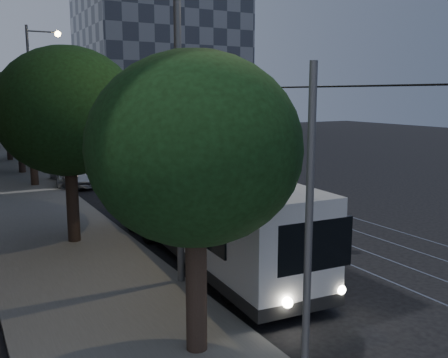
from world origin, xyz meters
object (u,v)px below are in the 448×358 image
at_px(car_white_b, 51,159).
at_px(streetlamp_far, 36,83).
at_px(car_white_a, 71,173).
at_px(car_white_c, 64,152).
at_px(streetlamp_near, 192,44).
at_px(car_white_d, 30,144).
at_px(pickup_silver, 81,173).
at_px(trolleybus, 205,210).

bearing_deg(car_white_b, streetlamp_far, 100.59).
relative_size(car_white_a, car_white_b, 0.76).
xyz_separation_m(car_white_a, car_white_b, (0.02, 6.86, 0.08)).
bearing_deg(car_white_a, car_white_c, 67.56).
height_order(car_white_c, streetlamp_near, streetlamp_near).
distance_m(car_white_a, car_white_d, 19.13).
height_order(pickup_silver, car_white_a, pickup_silver).
bearing_deg(car_white_a, car_white_b, 76.29).
bearing_deg(pickup_silver, trolleybus, -69.81).
height_order(trolleybus, streetlamp_far, streetlamp_far).
relative_size(trolleybus, car_white_b, 2.40).
relative_size(car_white_c, streetlamp_near, 0.41).
xyz_separation_m(trolleybus, pickup_silver, (-0.51, 15.63, -0.90)).
distance_m(trolleybus, streetlamp_near, 5.72).
height_order(trolleybus, car_white_c, trolleybus).
distance_m(trolleybus, car_white_b, 23.33).
bearing_deg(car_white_b, car_white_d, 80.43).
xyz_separation_m(trolleybus, car_white_d, (-0.66, 35.56, -0.90)).
bearing_deg(car_white_a, trolleybus, -100.39).
relative_size(pickup_silver, car_white_d, 1.23).
bearing_deg(streetlamp_near, trolleybus, 56.35).
relative_size(car_white_a, streetlamp_near, 0.33).
bearing_deg(pickup_silver, car_white_b, 111.02).
bearing_deg(car_white_c, car_white_b, -119.47).
bearing_deg(trolleybus, pickup_silver, 95.27).
bearing_deg(pickup_silver, streetlamp_near, -74.46).
distance_m(trolleybus, pickup_silver, 15.66).
distance_m(pickup_silver, streetlamp_near, 18.71).
bearing_deg(car_white_c, streetlamp_near, -98.23).
height_order(car_white_c, car_white_d, car_white_c).
distance_m(trolleybus, car_white_a, 16.49).
xyz_separation_m(pickup_silver, car_white_d, (-0.15, 19.94, -0.00)).
height_order(pickup_silver, car_white_b, same).
bearing_deg(car_white_d, pickup_silver, -82.16).
xyz_separation_m(car_white_c, streetlamp_near, (-2.07, -28.68, 6.00)).
relative_size(trolleybus, streetlamp_near, 1.03).
bearing_deg(car_white_d, car_white_b, -83.60).
height_order(car_white_c, streetlamp_far, streetlamp_far).
bearing_deg(car_white_a, streetlamp_near, -104.97).
bearing_deg(car_white_b, trolleybus, -96.39).
bearing_deg(streetlamp_near, car_white_d, 88.92).
height_order(trolleybus, car_white_b, trolleybus).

